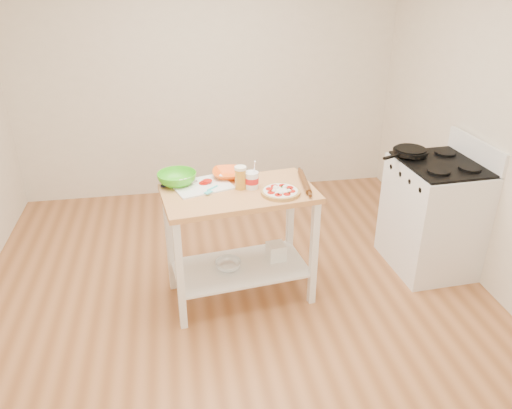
{
  "coord_description": "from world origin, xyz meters",
  "views": [
    {
      "loc": [
        -0.37,
        -2.96,
        2.39
      ],
      "look_at": [
        0.18,
        0.26,
        0.76
      ],
      "focal_mm": 35.0,
      "sensor_mm": 36.0,
      "label": 1
    }
  ],
  "objects_px": {
    "prep_island": "(240,223)",
    "pizza": "(280,192)",
    "gas_stove": "(433,215)",
    "knife": "(174,184)",
    "green_bowl": "(177,179)",
    "yogurt_tub": "(252,180)",
    "skillet": "(410,152)",
    "spatula": "(211,190)",
    "shelf_bin": "(276,251)",
    "rolling_pin": "(304,182)",
    "cutting_board": "(202,185)",
    "beer_pint": "(241,178)",
    "orange_bowl": "(228,174)",
    "shelf_glass_bowl": "(228,265)"
  },
  "relations": [
    {
      "from": "spatula",
      "to": "shelf_bin",
      "type": "distance_m",
      "value": 0.77
    },
    {
      "from": "orange_bowl",
      "to": "beer_pint",
      "type": "xyz_separation_m",
      "value": [
        0.06,
        -0.21,
        0.06
      ]
    },
    {
      "from": "orange_bowl",
      "to": "yogurt_tub",
      "type": "relative_size",
      "value": 1.11
    },
    {
      "from": "gas_stove",
      "to": "spatula",
      "type": "height_order",
      "value": "gas_stove"
    },
    {
      "from": "pizza",
      "to": "orange_bowl",
      "type": "height_order",
      "value": "orange_bowl"
    },
    {
      "from": "beer_pint",
      "to": "shelf_glass_bowl",
      "type": "distance_m",
      "value": 0.7
    },
    {
      "from": "skillet",
      "to": "shelf_bin",
      "type": "xyz_separation_m",
      "value": [
        -1.16,
        -0.29,
        -0.65
      ]
    },
    {
      "from": "yogurt_tub",
      "to": "rolling_pin",
      "type": "distance_m",
      "value": 0.39
    },
    {
      "from": "prep_island",
      "to": "spatula",
      "type": "distance_m",
      "value": 0.34
    },
    {
      "from": "prep_island",
      "to": "pizza",
      "type": "height_order",
      "value": "pizza"
    },
    {
      "from": "spatula",
      "to": "orange_bowl",
      "type": "bearing_deg",
      "value": 14.25
    },
    {
      "from": "gas_stove",
      "to": "knife",
      "type": "xyz_separation_m",
      "value": [
        -2.09,
        -0.01,
        0.44
      ]
    },
    {
      "from": "yogurt_tub",
      "to": "prep_island",
      "type": "bearing_deg",
      "value": -157.05
    },
    {
      "from": "pizza",
      "to": "yogurt_tub",
      "type": "height_order",
      "value": "yogurt_tub"
    },
    {
      "from": "prep_island",
      "to": "cutting_board",
      "type": "distance_m",
      "value": 0.39
    },
    {
      "from": "prep_island",
      "to": "knife",
      "type": "relative_size",
      "value": 4.28
    },
    {
      "from": "beer_pint",
      "to": "rolling_pin",
      "type": "height_order",
      "value": "beer_pint"
    },
    {
      "from": "shelf_glass_bowl",
      "to": "green_bowl",
      "type": "bearing_deg",
      "value": 148.38
    },
    {
      "from": "cutting_board",
      "to": "beer_pint",
      "type": "xyz_separation_m",
      "value": [
        0.27,
        -0.08,
        0.08
      ]
    },
    {
      "from": "shelf_glass_bowl",
      "to": "orange_bowl",
      "type": "bearing_deg",
      "value": 79.35
    },
    {
      "from": "shelf_glass_bowl",
      "to": "shelf_bin",
      "type": "relative_size",
      "value": 1.53
    },
    {
      "from": "gas_stove",
      "to": "green_bowl",
      "type": "bearing_deg",
      "value": 176.13
    },
    {
      "from": "green_bowl",
      "to": "yogurt_tub",
      "type": "distance_m",
      "value": 0.55
    },
    {
      "from": "prep_island",
      "to": "knife",
      "type": "height_order",
      "value": "knife"
    },
    {
      "from": "spatula",
      "to": "shelf_bin",
      "type": "bearing_deg",
      "value": -36.94
    },
    {
      "from": "orange_bowl",
      "to": "pizza",
      "type": "bearing_deg",
      "value": -46.78
    },
    {
      "from": "orange_bowl",
      "to": "green_bowl",
      "type": "height_order",
      "value": "green_bowl"
    },
    {
      "from": "knife",
      "to": "green_bowl",
      "type": "bearing_deg",
      "value": 47.89
    },
    {
      "from": "gas_stove",
      "to": "yogurt_tub",
      "type": "bearing_deg",
      "value": -178.43
    },
    {
      "from": "prep_island",
      "to": "cutting_board",
      "type": "bearing_deg",
      "value": 153.7
    },
    {
      "from": "spatula",
      "to": "knife",
      "type": "relative_size",
      "value": 0.51
    },
    {
      "from": "knife",
      "to": "rolling_pin",
      "type": "height_order",
      "value": "rolling_pin"
    },
    {
      "from": "cutting_board",
      "to": "shelf_glass_bowl",
      "type": "height_order",
      "value": "cutting_board"
    },
    {
      "from": "spatula",
      "to": "shelf_glass_bowl",
      "type": "height_order",
      "value": "spatula"
    },
    {
      "from": "skillet",
      "to": "pizza",
      "type": "distance_m",
      "value": 1.25
    },
    {
      "from": "pizza",
      "to": "spatula",
      "type": "distance_m",
      "value": 0.49
    },
    {
      "from": "prep_island",
      "to": "pizza",
      "type": "bearing_deg",
      "value": -18.15
    },
    {
      "from": "yogurt_tub",
      "to": "skillet",
      "type": "bearing_deg",
      "value": 13.19
    },
    {
      "from": "knife",
      "to": "shelf_bin",
      "type": "xyz_separation_m",
      "value": [
        0.74,
        -0.09,
        -0.59
      ]
    },
    {
      "from": "yogurt_tub",
      "to": "knife",
      "type": "bearing_deg",
      "value": 168.06
    },
    {
      "from": "prep_island",
      "to": "shelf_bin",
      "type": "distance_m",
      "value": 0.44
    },
    {
      "from": "gas_stove",
      "to": "green_bowl",
      "type": "distance_m",
      "value": 2.12
    },
    {
      "from": "prep_island",
      "to": "spatula",
      "type": "xyz_separation_m",
      "value": [
        -0.2,
        0.02,
        0.27
      ]
    },
    {
      "from": "prep_island",
      "to": "cutting_board",
      "type": "height_order",
      "value": "cutting_board"
    },
    {
      "from": "spatula",
      "to": "beer_pint",
      "type": "xyz_separation_m",
      "value": [
        0.22,
        0.03,
        0.07
      ]
    },
    {
      "from": "orange_bowl",
      "to": "shelf_bin",
      "type": "xyz_separation_m",
      "value": [
        0.34,
        -0.19,
        -0.6
      ]
    },
    {
      "from": "cutting_board",
      "to": "orange_bowl",
      "type": "height_order",
      "value": "orange_bowl"
    },
    {
      "from": "orange_bowl",
      "to": "yogurt_tub",
      "type": "distance_m",
      "value": 0.26
    },
    {
      "from": "gas_stove",
      "to": "rolling_pin",
      "type": "bearing_deg",
      "value": -176.32
    },
    {
      "from": "prep_island",
      "to": "gas_stove",
      "type": "bearing_deg",
      "value": 5.83
    }
  ]
}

